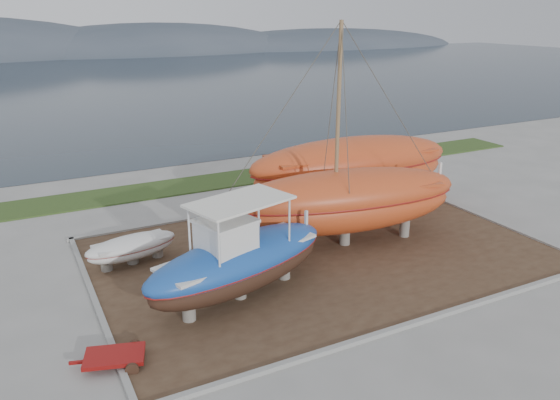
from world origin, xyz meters
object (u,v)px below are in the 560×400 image
orange_sailboat (349,139)px  orange_bare_hull (351,175)px  red_trailer (115,359)px  blue_caique (239,251)px  white_dinghy (132,250)px

orange_sailboat → orange_bare_hull: (2.75, 3.64, -2.82)m
orange_bare_hull → red_trailer: size_ratio=4.35×
blue_caique → red_trailer: size_ratio=2.97×
white_dinghy → orange_sailboat: 9.74m
blue_caique → orange_sailboat: 6.85m
orange_bare_hull → red_trailer: bearing=-146.3°
red_trailer → white_dinghy: bearing=89.8°
blue_caique → orange_bare_hull: blue_caique is taller
blue_caique → white_dinghy: bearing=104.9°
white_dinghy → orange_sailboat: (8.55, -2.29, 4.05)m
orange_sailboat → white_dinghy: bearing=174.2°
orange_bare_hull → red_trailer: (-13.27, -7.71, -1.67)m
orange_sailboat → red_trailer: orange_sailboat is taller
white_dinghy → red_trailer: (-1.97, -6.36, -0.44)m
red_trailer → orange_bare_hull: bearing=47.1°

